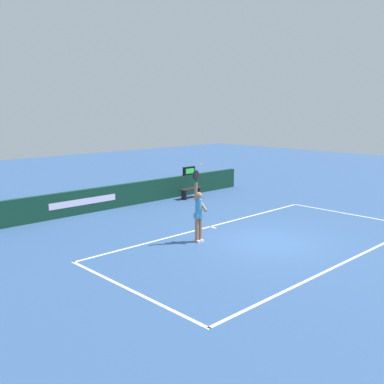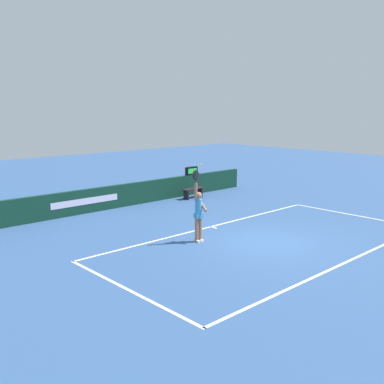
{
  "view_description": "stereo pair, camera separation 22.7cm",
  "coord_description": "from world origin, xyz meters",
  "px_view_note": "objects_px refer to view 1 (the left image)",
  "views": [
    {
      "loc": [
        -11.59,
        -8.42,
        4.33
      ],
      "look_at": [
        -1.68,
        1.92,
        1.64
      ],
      "focal_mm": 41.61,
      "sensor_mm": 36.0,
      "label": 1
    },
    {
      "loc": [
        -11.42,
        -8.58,
        4.33
      ],
      "look_at": [
        -1.68,
        1.92,
        1.64
      ],
      "focal_mm": 41.61,
      "sensor_mm": 36.0,
      "label": 2
    }
  ],
  "objects_px": {
    "tennis_ball": "(201,165)",
    "tennis_player": "(199,212)",
    "speed_display": "(189,171)",
    "courtside_bench_near": "(191,191)"
  },
  "relations": [
    {
      "from": "courtside_bench_near",
      "to": "tennis_player",
      "type": "bearing_deg",
      "value": -131.68
    },
    {
      "from": "speed_display",
      "to": "courtside_bench_near",
      "type": "height_order",
      "value": "speed_display"
    },
    {
      "from": "speed_display",
      "to": "tennis_player",
      "type": "relative_size",
      "value": 0.3
    },
    {
      "from": "tennis_player",
      "to": "courtside_bench_near",
      "type": "height_order",
      "value": "tennis_player"
    },
    {
      "from": "tennis_ball",
      "to": "courtside_bench_near",
      "type": "height_order",
      "value": "tennis_ball"
    },
    {
      "from": "speed_display",
      "to": "tennis_player",
      "type": "distance_m",
      "value": 8.21
    },
    {
      "from": "tennis_player",
      "to": "tennis_ball",
      "type": "bearing_deg",
      "value": -90.09
    },
    {
      "from": "tennis_ball",
      "to": "speed_display",
      "type": "bearing_deg",
      "value": 49.23
    },
    {
      "from": "speed_display",
      "to": "tennis_ball",
      "type": "height_order",
      "value": "tennis_ball"
    },
    {
      "from": "tennis_ball",
      "to": "tennis_player",
      "type": "bearing_deg",
      "value": 89.91
    }
  ]
}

